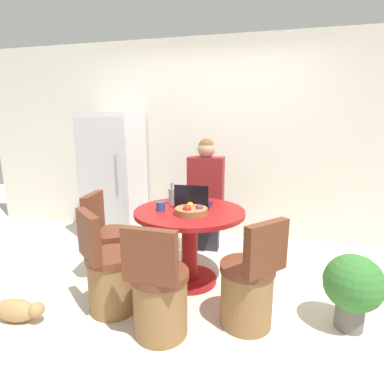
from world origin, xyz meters
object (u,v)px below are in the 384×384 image
Objects in this scene: chair_near_right_corner at (248,289)px; potted_plant at (353,286)px; dining_table at (190,232)px; fruit_bowl at (192,210)px; person_seated at (207,192)px; bottle at (172,196)px; chair_near_camera at (159,297)px; chair_near_left_corner at (110,276)px; chair_left_side at (110,250)px; laptop at (193,202)px; refrigerator at (115,177)px; cat at (18,310)px.

chair_near_right_corner is 1.49× the size of potted_plant.
dining_table is 0.29m from fruit_bowl.
person_seated is 6.17× the size of bottle.
chair_near_right_corner is at bearing -169.91° from potted_plant.
chair_near_camera is 1.59m from person_seated.
fruit_bowl is at bearing -99.27° from chair_near_left_corner.
person_seated reaches higher than chair_near_camera.
fruit_bowl is at bearing -47.45° from bottle.
fruit_bowl is (0.57, 0.47, 0.46)m from chair_near_left_corner.
dining_table is 1.19× the size of chair_near_right_corner.
laptop is at bearing -82.46° from chair_left_side.
laptop is (0.01, 0.11, 0.27)m from dining_table.
chair_left_side is at bearing 14.92° from laptop.
chair_near_left_corner is at bearing 52.71° from laptop.
refrigerator is at bearing -12.24° from person_seated.
laptop is at bearing -35.33° from refrigerator.
chair_near_left_corner reaches higher than fruit_bowl.
chair_near_camera is 1.42m from potted_plant.
chair_left_side is (0.50, -1.13, -0.53)m from refrigerator.
refrigerator is at bearing -87.34° from chair_near_right_corner.
person_seated is at bearing -12.24° from refrigerator.
chair_left_side is at bearing -20.53° from chair_near_left_corner.
bottle is at bearing -76.56° from chair_near_camera.
cat is (-1.21, -0.77, -0.67)m from fruit_bowl.
refrigerator is 2.49m from chair_near_right_corner.
refrigerator is at bearing -35.33° from laptop.
potted_plant is at bearing -161.58° from chair_near_camera.
laptop is at bearing -85.72° from chair_near_left_corner.
bottle reaches higher than fruit_bowl.
cat is at bearing 67.13° from chair_near_left_corner.
laptop is (1.29, -0.92, -0.05)m from refrigerator.
cat is at bearing 40.63° from laptop.
dining_table is 1.19× the size of chair_left_side.
cat is at bearing -142.38° from dining_table.
laptop reaches higher than chair_near_right_corner.
refrigerator is at bearing 139.18° from fruit_bowl.
person_seated is 4.65× the size of fruit_bowl.
laptop is 0.24m from fruit_bowl.
dining_table is 3.15× the size of laptop.
chair_near_camera is 2.64× the size of laptop.
refrigerator is 7.50× the size of bottle.
dining_table is 0.41m from bottle.
laptop reaches higher than chair_left_side.
chair_near_left_corner is (-1.11, -0.06, 0.00)m from chair_near_right_corner.
cat is at bearing -35.68° from chair_near_right_corner.
potted_plant is (1.86, 0.19, 0.05)m from chair_near_left_corner.
person_seated is 4.15× the size of laptop.
chair_near_left_corner is 0.87m from fruit_bowl.
potted_plant is (1.30, -1.14, -0.40)m from person_seated.
chair_left_side is 1.25m from person_seated.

